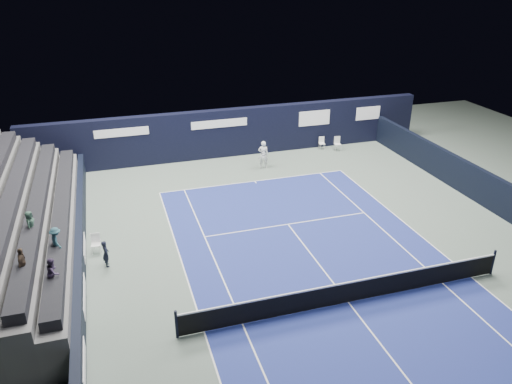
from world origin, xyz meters
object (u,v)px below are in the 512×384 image
folding_chair_back_b (337,142)px  tennis_net (349,291)px  folding_chair_back_a (322,142)px  line_judge_chair (96,242)px  tennis_player (263,154)px

folding_chair_back_b → tennis_net: (-6.88, -15.30, -0.03)m
folding_chair_back_a → tennis_net: tennis_net is taller
folding_chair_back_a → folding_chair_back_b: folding_chair_back_b is taller
folding_chair_back_b → line_judge_chair: 18.04m
line_judge_chair → tennis_player: size_ratio=0.52×
tennis_net → folding_chair_back_b: bearing=65.8°
tennis_net → tennis_player: bearing=85.3°
folding_chair_back_b → tennis_player: bearing=-157.1°
tennis_player → folding_chair_back_b: bearing=14.9°
folding_chair_back_a → tennis_player: bearing=-147.3°
folding_chair_back_a → line_judge_chair: bearing=-138.4°
folding_chair_back_a → line_judge_chair: 17.55m
line_judge_chair → tennis_player: 12.37m
tennis_net → tennis_player: size_ratio=7.51×
folding_chair_back_a → tennis_player: (-4.85, -2.08, 0.38)m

